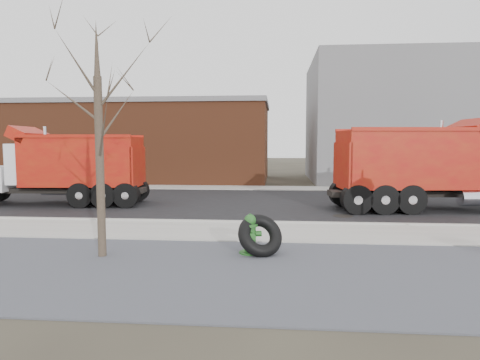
# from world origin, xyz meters

# --- Properties ---
(ground) EXTENTS (120.00, 120.00, 0.00)m
(ground) POSITION_xyz_m (0.00, 0.00, 0.00)
(ground) COLOR #383328
(ground) RESTS_ON ground
(gravel_verge) EXTENTS (60.00, 5.00, 0.03)m
(gravel_verge) POSITION_xyz_m (0.00, -3.50, 0.01)
(gravel_verge) COLOR slate
(gravel_verge) RESTS_ON ground
(sidewalk) EXTENTS (60.00, 2.50, 0.06)m
(sidewalk) POSITION_xyz_m (0.00, 0.25, 0.03)
(sidewalk) COLOR #9E9B93
(sidewalk) RESTS_ON ground
(curb) EXTENTS (60.00, 0.15, 0.11)m
(curb) POSITION_xyz_m (0.00, 1.55, 0.06)
(curb) COLOR #9E9B93
(curb) RESTS_ON ground
(road) EXTENTS (60.00, 9.40, 0.02)m
(road) POSITION_xyz_m (0.00, 6.30, 0.01)
(road) COLOR black
(road) RESTS_ON ground
(far_sidewalk) EXTENTS (60.00, 2.00, 0.06)m
(far_sidewalk) POSITION_xyz_m (0.00, 12.00, 0.03)
(far_sidewalk) COLOR #9E9B93
(far_sidewalk) RESTS_ON ground
(building_grey) EXTENTS (12.00, 10.00, 8.00)m
(building_grey) POSITION_xyz_m (9.00, 18.00, 4.00)
(building_grey) COLOR slate
(building_grey) RESTS_ON ground
(building_brick) EXTENTS (20.20, 8.20, 5.30)m
(building_brick) POSITION_xyz_m (-10.00, 17.00, 2.65)
(building_brick) COLOR brown
(building_brick) RESTS_ON ground
(bare_tree) EXTENTS (3.20, 3.20, 5.20)m
(bare_tree) POSITION_xyz_m (-3.20, -2.60, 3.30)
(bare_tree) COLOR #382D23
(bare_tree) RESTS_ON ground
(fire_hydrant) EXTENTS (0.54, 0.53, 0.95)m
(fire_hydrant) POSITION_xyz_m (0.10, -2.10, 0.43)
(fire_hydrant) COLOR #2D6C29
(fire_hydrant) RESTS_ON ground
(truck_tire) EXTENTS (1.30, 1.20, 1.02)m
(truck_tire) POSITION_xyz_m (0.33, -2.15, 0.46)
(truck_tire) COLOR black
(truck_tire) RESTS_ON ground
(dump_truck_red_a) EXTENTS (8.54, 3.12, 3.42)m
(dump_truck_red_a) POSITION_xyz_m (6.61, 4.93, 1.74)
(dump_truck_red_a) COLOR black
(dump_truck_red_a) RESTS_ON ground
(dump_truck_red_b) EXTENTS (7.56, 2.72, 3.17)m
(dump_truck_red_b) POSITION_xyz_m (-8.09, 5.09, 1.62)
(dump_truck_red_b) COLOR black
(dump_truck_red_b) RESTS_ON ground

